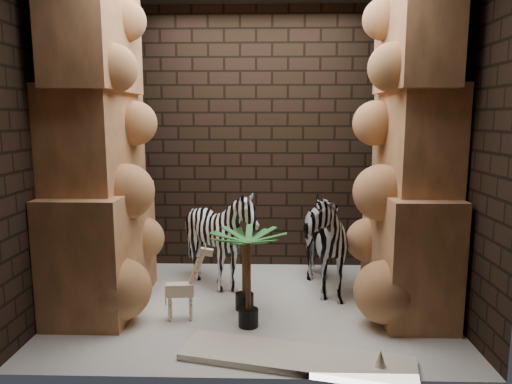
{
  "coord_description": "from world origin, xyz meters",
  "views": [
    {
      "loc": [
        0.15,
        -4.18,
        1.75
      ],
      "look_at": [
        0.03,
        0.15,
        1.06
      ],
      "focal_mm": 32.78,
      "sensor_mm": 36.0,
      "label": 1
    }
  ],
  "objects_px": {
    "palm_back": "(248,279)",
    "surfboard": "(296,358)",
    "zebra_left": "(220,243)",
    "palm_front": "(244,271)",
    "giraffe_toy": "(180,282)",
    "zebra_right": "(315,230)"
  },
  "relations": [
    {
      "from": "giraffe_toy",
      "to": "palm_front",
      "type": "relative_size",
      "value": 0.95
    },
    {
      "from": "zebra_right",
      "to": "palm_back",
      "type": "xyz_separation_m",
      "value": [
        -0.64,
        -0.87,
        -0.21
      ]
    },
    {
      "from": "zebra_left",
      "to": "giraffe_toy",
      "type": "distance_m",
      "value": 0.83
    },
    {
      "from": "palm_front",
      "to": "zebra_right",
      "type": "bearing_deg",
      "value": 36.73
    },
    {
      "from": "palm_back",
      "to": "surfboard",
      "type": "xyz_separation_m",
      "value": [
        0.37,
        -0.58,
        -0.39
      ]
    },
    {
      "from": "zebra_right",
      "to": "palm_front",
      "type": "distance_m",
      "value": 0.9
    },
    {
      "from": "zebra_right",
      "to": "giraffe_toy",
      "type": "relative_size",
      "value": 1.8
    },
    {
      "from": "zebra_left",
      "to": "surfboard",
      "type": "xyz_separation_m",
      "value": [
        0.7,
        -1.47,
        -0.46
      ]
    },
    {
      "from": "zebra_left",
      "to": "palm_front",
      "type": "relative_size",
      "value": 1.45
    },
    {
      "from": "zebra_left",
      "to": "surfboard",
      "type": "bearing_deg",
      "value": -62.55
    },
    {
      "from": "palm_front",
      "to": "surfboard",
      "type": "relative_size",
      "value": 0.43
    },
    {
      "from": "palm_back",
      "to": "surfboard",
      "type": "relative_size",
      "value": 0.5
    },
    {
      "from": "zebra_left",
      "to": "giraffe_toy",
      "type": "height_order",
      "value": "zebra_left"
    },
    {
      "from": "zebra_left",
      "to": "palm_back",
      "type": "height_order",
      "value": "zebra_left"
    },
    {
      "from": "zebra_left",
      "to": "palm_back",
      "type": "bearing_deg",
      "value": -67.76
    },
    {
      "from": "giraffe_toy",
      "to": "surfboard",
      "type": "bearing_deg",
      "value": -41.4
    },
    {
      "from": "palm_front",
      "to": "palm_back",
      "type": "xyz_separation_m",
      "value": [
        0.05,
        -0.35,
        0.05
      ]
    },
    {
      "from": "giraffe_toy",
      "to": "palm_back",
      "type": "relative_size",
      "value": 0.83
    },
    {
      "from": "zebra_right",
      "to": "surfboard",
      "type": "xyz_separation_m",
      "value": [
        -0.27,
        -1.44,
        -0.6
      ]
    },
    {
      "from": "palm_front",
      "to": "palm_back",
      "type": "distance_m",
      "value": 0.36
    },
    {
      "from": "surfboard",
      "to": "palm_front",
      "type": "bearing_deg",
      "value": 127.55
    },
    {
      "from": "palm_back",
      "to": "surfboard",
      "type": "height_order",
      "value": "palm_back"
    }
  ]
}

